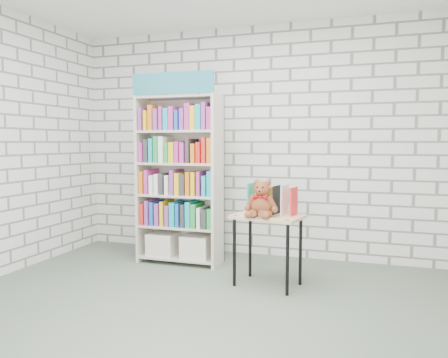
% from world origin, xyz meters
% --- Properties ---
extents(ground, '(4.50, 4.50, 0.00)m').
position_xyz_m(ground, '(0.00, 0.00, 0.00)').
color(ground, '#505D4E').
rests_on(ground, ground).
extents(room_shell, '(4.52, 4.02, 2.81)m').
position_xyz_m(room_shell, '(0.00, 0.00, 1.78)').
color(room_shell, silver).
rests_on(room_shell, ground).
extents(bookshelf, '(0.96, 0.37, 2.16)m').
position_xyz_m(bookshelf, '(-0.68, 1.36, 0.98)').
color(bookshelf, beige).
rests_on(bookshelf, ground).
extents(display_table, '(0.72, 0.56, 0.70)m').
position_xyz_m(display_table, '(0.46, 0.86, 0.60)').
color(display_table, tan).
rests_on(display_table, ground).
extents(table_books, '(0.48, 0.28, 0.27)m').
position_xyz_m(table_books, '(0.48, 0.96, 0.83)').
color(table_books, teal).
rests_on(table_books, display_table).
extents(teddy_bear, '(0.33, 0.30, 0.35)m').
position_xyz_m(teddy_bear, '(0.42, 0.77, 0.83)').
color(teddy_bear, brown).
rests_on(teddy_bear, display_table).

